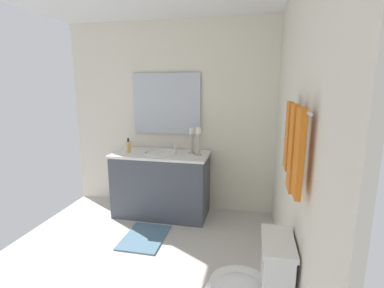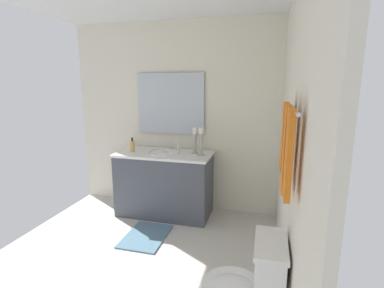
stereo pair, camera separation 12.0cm
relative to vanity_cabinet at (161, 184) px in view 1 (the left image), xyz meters
name	(u,v)px [view 1 (the left image)]	position (x,y,z in m)	size (l,w,h in m)	color
floor	(130,265)	(1.10, 0.04, -0.42)	(2.85, 2.76, 0.02)	beige
wall_back	(294,143)	(1.10, 1.43, 0.82)	(2.85, 0.04, 2.45)	silver
wall_left	(171,118)	(-0.33, 0.04, 0.82)	(0.04, 2.76, 2.45)	silver
vanity_cabinet	(161,184)	(0.00, 0.00, 0.00)	(0.58, 1.21, 0.81)	#474C56
sink_basin	(161,156)	(0.00, 0.00, 0.37)	(0.40, 0.40, 0.24)	white
mirror	(166,104)	(-0.28, 0.00, 1.00)	(0.02, 0.90, 0.79)	silver
candle_holder_tall	(199,141)	(0.02, 0.49, 0.59)	(0.09, 0.09, 0.34)	#B7B2A5
candle_holder_short	(192,140)	(-0.08, 0.38, 0.58)	(0.09, 0.09, 0.32)	#B7B2A5
soap_bottle	(128,146)	(0.04, -0.41, 0.48)	(0.06, 0.06, 0.18)	#E5B259
towel_bar	(299,108)	(1.62, 1.37, 1.12)	(0.02, 0.02, 0.71)	silver
towel_near_vanity	(288,136)	(1.38, 1.35, 0.92)	(0.16, 0.03, 0.44)	orange
towel_center	(293,148)	(1.62, 1.35, 0.89)	(0.16, 0.03, 0.51)	orange
towel_near_corner	(299,153)	(1.85, 1.35, 0.91)	(0.15, 0.03, 0.46)	orange
bath_mat	(145,237)	(0.62, 0.00, -0.40)	(0.60, 0.44, 0.02)	slate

